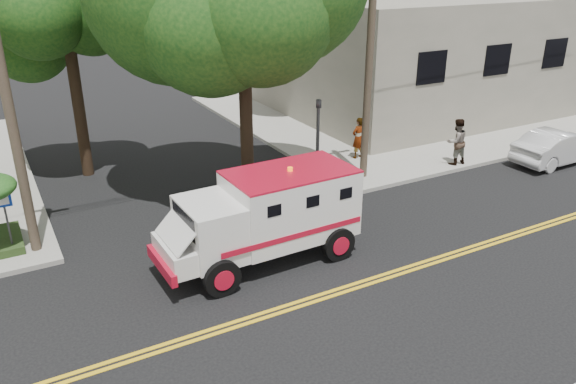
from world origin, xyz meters
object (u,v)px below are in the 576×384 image
armored_truck (267,213)px  parked_sedan (558,147)px  pedestrian_a (358,138)px  pedestrian_b (456,142)px

armored_truck → parked_sedan: bearing=4.1°
armored_truck → pedestrian_a: size_ratio=3.27×
parked_sedan → pedestrian_a: pedestrian_a is taller
parked_sedan → pedestrian_b: bearing=66.6°
parked_sedan → pedestrian_b: 4.51m
armored_truck → parked_sedan: (14.38, 1.40, -0.76)m
pedestrian_a → pedestrian_b: bearing=131.5°
armored_truck → pedestrian_a: 9.13m
parked_sedan → pedestrian_b: pedestrian_b is taller
parked_sedan → pedestrian_a: bearing=58.3°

